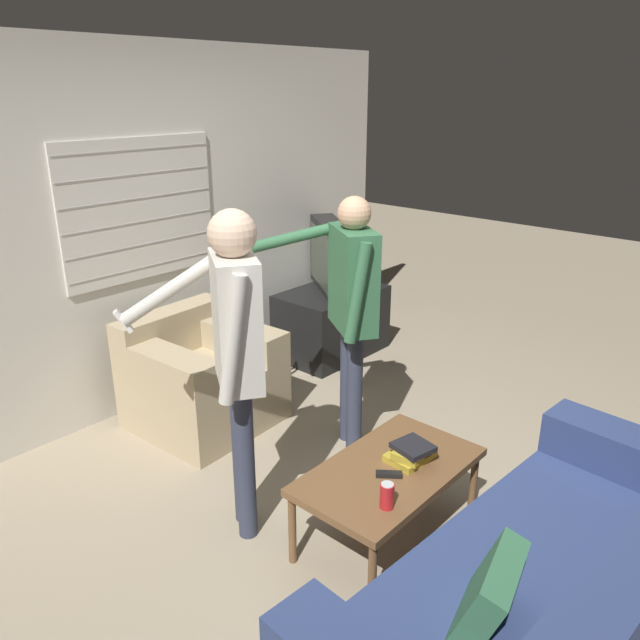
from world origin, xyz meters
TOP-DOWN VIEW (x-y plane):
  - ground_plane at (0.00, 0.00)m, footprint 16.00×16.00m
  - wall_back at (0.00, 2.03)m, footprint 5.20×0.08m
  - couch_blue at (-0.32, -1.20)m, footprint 2.14×1.02m
  - armchair_beige at (0.07, 1.47)m, footprint 0.92×0.90m
  - coffee_table at (-0.07, -0.25)m, footprint 0.99×0.57m
  - tv_stand at (1.60, 1.57)m, footprint 0.94×0.60m
  - tv at (1.60, 1.57)m, footprint 0.65×0.79m
  - person_left_standing at (-0.50, 0.39)m, footprint 0.56×0.73m
  - person_right_standing at (0.52, 0.49)m, footprint 0.59×0.80m
  - book_stack at (0.06, -0.30)m, footprint 0.25×0.23m
  - soda_can at (-0.33, -0.42)m, footprint 0.07×0.07m
  - spare_remote at (-0.13, -0.29)m, footprint 0.11×0.13m
  - floor_fan at (0.85, 1.49)m, footprint 0.28×0.20m

SIDE VIEW (x-z plane):
  - ground_plane at x=0.00m, z-range 0.00..0.00m
  - floor_fan at x=0.85m, z-range -0.02..0.33m
  - tv_stand at x=1.60m, z-range 0.00..0.58m
  - armchair_beige at x=0.07m, z-range -0.06..0.72m
  - couch_blue at x=-0.32m, z-range -0.10..0.76m
  - coffee_table at x=-0.07m, z-range 0.18..0.61m
  - spare_remote at x=-0.13m, z-range 0.44..0.46m
  - book_stack at x=0.06m, z-range 0.43..0.54m
  - soda_can at x=-0.33m, z-range 0.44..0.56m
  - tv at x=1.60m, z-range 0.58..1.18m
  - person_right_standing at x=0.52m, z-range 0.22..1.88m
  - person_left_standing at x=-0.50m, z-range 0.23..1.97m
  - wall_back at x=0.00m, z-range 0.01..2.56m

